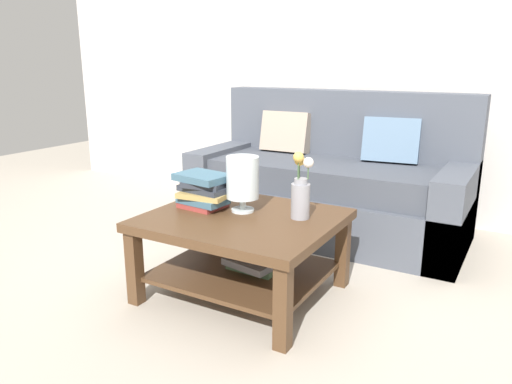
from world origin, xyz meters
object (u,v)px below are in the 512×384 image
Objects in this scene: coffee_table at (243,239)px; book_stack_main at (204,190)px; couch at (330,185)px; glass_hurricane_vase at (243,179)px; flower_pitcher at (301,192)px.

coffee_table is 0.36m from book_stack_main.
book_stack_main is at bearing -103.20° from couch.
glass_hurricane_vase is (-0.06, -1.18, 0.29)m from couch.
couch is 1.19m from flower_pitcher.
couch reaches higher than glass_hurricane_vase.
book_stack_main is (-0.28, 0.03, 0.23)m from coffee_table.
glass_hurricane_vase reaches higher than book_stack_main.
glass_hurricane_vase is 0.86× the size of flower_pitcher.
couch is at bearing 103.57° from flower_pitcher.
couch reaches higher than book_stack_main.
couch is 6.12× the size of book_stack_main.
book_stack_main reaches higher than coffee_table.
flower_pitcher is at bearing 23.15° from coffee_table.
glass_hurricane_vase is (0.23, 0.05, 0.08)m from book_stack_main.
couch is at bearing 89.42° from coffee_table.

